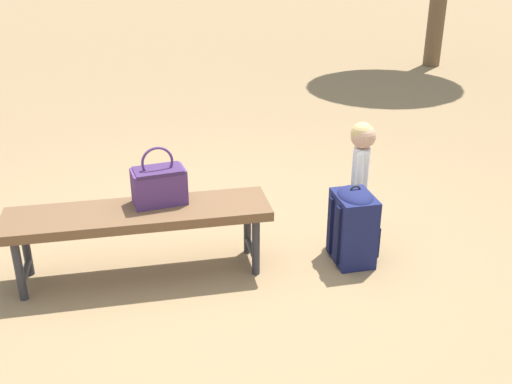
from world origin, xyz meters
name	(u,v)px	position (x,y,z in m)	size (l,w,h in m)	color
ground_plane	(227,261)	(0.00, 0.00, 0.00)	(40.00, 40.00, 0.00)	#8C704C
park_bench	(139,218)	(-0.53, 0.10, 0.39)	(1.65, 0.83, 0.45)	brown
handbag	(159,184)	(-0.38, 0.14, 0.58)	(0.34, 0.22, 0.37)	#4C2D66
child_standing	(361,162)	(0.97, -0.10, 0.55)	(0.18, 0.18, 0.83)	#E5B2C6
backpack_large	(353,224)	(0.73, -0.37, 0.27)	(0.33, 0.37, 0.53)	#191E4C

